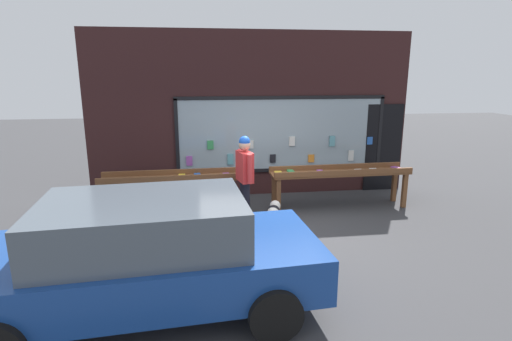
# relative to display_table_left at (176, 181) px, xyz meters

# --- Properties ---
(ground_plane) EXTENTS (40.00, 40.00, 0.00)m
(ground_plane) POSITION_rel_display_table_left_xyz_m (1.71, -1.11, -0.72)
(ground_plane) COLOR #38383A
(shopfront_facade) EXTENTS (7.38, 0.29, 3.75)m
(shopfront_facade) POSITION_rel_display_table_left_xyz_m (1.79, 1.28, 1.12)
(shopfront_facade) COLOR #331919
(shopfront_facade) RESTS_ON ground_plane
(display_table_left) EXTENTS (2.97, 0.64, 0.88)m
(display_table_left) POSITION_rel_display_table_left_xyz_m (0.00, 0.00, 0.00)
(display_table_left) COLOR brown
(display_table_left) RESTS_ON ground_plane
(display_table_right) EXTENTS (2.97, 0.66, 0.88)m
(display_table_right) POSITION_rel_display_table_left_xyz_m (3.42, 0.00, -0.00)
(display_table_right) COLOR brown
(display_table_right) RESTS_ON ground_plane
(person_browsing) EXTENTS (0.31, 0.65, 1.68)m
(person_browsing) POSITION_rel_display_table_left_xyz_m (1.33, -0.56, 0.27)
(person_browsing) COLOR black
(person_browsing) RESTS_ON ground_plane
(small_dog) EXTENTS (0.34, 0.56, 0.44)m
(small_dog) POSITION_rel_display_table_left_xyz_m (1.84, -0.87, -0.42)
(small_dog) COLOR white
(small_dog) RESTS_ON ground_plane
(parked_car) EXTENTS (4.23, 2.14, 1.41)m
(parked_car) POSITION_rel_display_table_left_xyz_m (-0.16, -3.39, 0.02)
(parked_car) COLOR navy
(parked_car) RESTS_ON ground_plane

